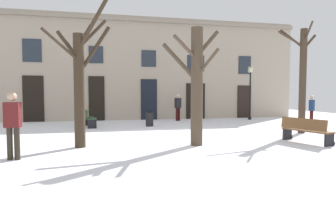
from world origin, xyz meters
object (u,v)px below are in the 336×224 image
tree_near_facade (302,77)px  person_near_bench (178,106)px  streetlamp (250,87)px  bench_back_to_back_right (306,130)px  person_by_shop_door (13,122)px  bench_by_litter_bin (89,118)px  person_crossing_plaza (312,109)px  litter_bin (150,119)px  tree_right_of_center (80,79)px  tree_foreground (196,83)px

tree_near_facade → person_near_bench: 7.79m
streetlamp → bench_back_to_back_right: bearing=-106.4°
streetlamp → person_by_shop_door: bearing=-141.0°
bench_by_litter_bin → person_crossing_plaza: size_ratio=1.01×
tree_near_facade → person_crossing_plaza: (2.70, 2.75, -1.51)m
litter_bin → person_crossing_plaza: (8.64, -1.28, 0.50)m
tree_near_facade → bench_back_to_back_right: tree_near_facade is taller
tree_right_of_center → person_by_shop_door: bearing=-136.4°
tree_near_facade → person_by_shop_door: bearing=-164.6°
tree_near_facade → tree_foreground: tree_near_facade is taller
bench_by_litter_bin → person_near_bench: (5.27, 2.34, 0.47)m
tree_near_facade → litter_bin: tree_near_facade is taller
person_crossing_plaza → litter_bin: bearing=133.2°
tree_near_facade → litter_bin: bearing=145.8°
litter_bin → tree_near_facade: bearing=-34.2°
tree_right_of_center → person_crossing_plaza: tree_right_of_center is taller
bench_by_litter_bin → bench_back_to_back_right: bench_by_litter_bin is taller
tree_right_of_center → person_crossing_plaza: 12.50m
bench_by_litter_bin → tree_right_of_center: bearing=169.7°
tree_right_of_center → bench_back_to_back_right: size_ratio=2.50×
tree_near_facade → person_near_bench: bearing=119.2°
streetlamp → person_by_shop_door: streetlamp is taller
streetlamp → person_near_bench: (-4.79, 0.17, -1.22)m
tree_right_of_center → streetlamp: tree_right_of_center is taller
litter_bin → person_crossing_plaza: bearing=-8.5°
bench_back_to_back_right → person_by_shop_door: person_by_shop_door is taller
tree_right_of_center → litter_bin: size_ratio=6.17×
streetlamp → person_crossing_plaza: (1.64, -3.75, -1.26)m
tree_right_of_center → person_near_bench: size_ratio=2.76×
bench_back_to_back_right → person_crossing_plaza: size_ratio=1.15×
streetlamp → bench_by_litter_bin: 10.43m
tree_foreground → person_near_bench: 8.78m
litter_bin → person_near_bench: person_near_bench is taller
tree_near_facade → tree_foreground: (-5.36, -1.88, -0.36)m
person_near_bench → tree_near_facade: bearing=-88.1°
streetlamp → bench_by_litter_bin: streetlamp is taller
tree_foreground → person_crossing_plaza: (8.06, 4.64, -1.15)m
tree_near_facade → bench_back_to_back_right: 3.36m
tree_foreground → person_crossing_plaza: tree_foreground is taller
tree_foreground → streetlamp: (6.42, 8.39, 0.11)m
streetlamp → litter_bin: streetlamp is taller
litter_bin → person_near_bench: bearing=50.1°
streetlamp → person_by_shop_door: size_ratio=2.00×
tree_foreground → bench_by_litter_bin: (-3.64, 6.22, -1.58)m
streetlamp → litter_bin: size_ratio=4.68×
bench_by_litter_bin → bench_back_to_back_right: bearing=-141.8°
tree_near_facade → streetlamp: (1.06, 6.50, -0.25)m
litter_bin → tree_foreground: bearing=-84.4°
tree_right_of_center → person_crossing_plaza: (11.71, 4.17, -1.28)m
person_by_shop_door → bench_by_litter_bin: bearing=-93.5°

